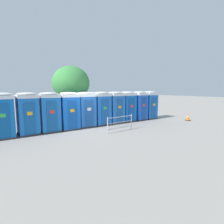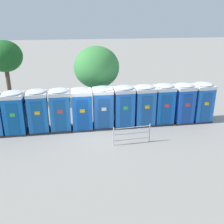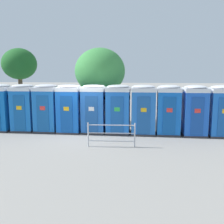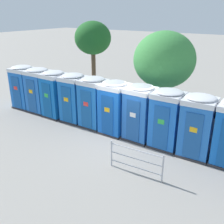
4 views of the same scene
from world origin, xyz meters
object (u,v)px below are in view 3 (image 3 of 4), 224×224
(portapotty_5, at_px, (70,108))
(portapotty_6, at_px, (94,109))
(portapotty_4, at_px, (47,108))
(event_barrier, at_px, (111,134))
(portapotty_9, at_px, (168,110))
(portapotty_11, at_px, (221,111))
(portapotty_10, at_px, (195,110))
(street_tree_1, at_px, (100,72))
(portapotty_3, at_px, (24,108))
(portapotty_7, at_px, (118,109))
(portapotty_2, at_px, (0,107))
(street_tree_0, at_px, (19,64))
(portapotty_8, at_px, (143,110))

(portapotty_5, xyz_separation_m, portapotty_6, (1.28, 0.11, -0.00))
(portapotty_4, relative_size, event_barrier, 1.24)
(portapotty_9, distance_m, portapotty_11, 2.56)
(portapotty_9, height_order, portapotty_10, same)
(portapotty_10, height_order, street_tree_1, street_tree_1)
(portapotty_4, bearing_deg, street_tree_1, 46.44)
(portapotty_4, height_order, street_tree_1, street_tree_1)
(street_tree_1, xyz_separation_m, event_barrier, (1.32, -5.06, -2.63))
(portapotty_3, xyz_separation_m, portapotty_4, (1.28, 0.02, -0.00))
(portapotty_3, distance_m, portapotty_7, 5.11)
(portapotty_6, bearing_deg, portapotty_9, 0.23)
(portapotty_6, bearing_deg, portapotty_5, -175.21)
(portapotty_7, bearing_deg, portapotty_5, -177.75)
(portapotty_4, bearing_deg, portapotty_3, -179.05)
(portapotty_9, distance_m, event_barrier, 3.70)
(portapotty_4, bearing_deg, portapotty_6, 0.95)
(portapotty_2, xyz_separation_m, event_barrier, (6.34, -2.36, -0.72))
(portapotty_2, xyz_separation_m, street_tree_1, (5.02, 2.70, 1.91))
(portapotty_10, distance_m, street_tree_0, 12.80)
(event_barrier, bearing_deg, portapotty_8, 61.81)
(portapotty_2, distance_m, portapotty_8, 7.67)
(portapotty_2, distance_m, event_barrier, 6.80)
(portapotty_11, bearing_deg, portapotty_5, -179.34)
(portapotty_7, bearing_deg, portapotty_3, -179.36)
(street_tree_1, bearing_deg, street_tree_0, 159.03)
(portapotty_7, height_order, portapotty_9, same)
(portapotty_6, height_order, portapotty_11, same)
(portapotty_2, bearing_deg, portapotty_7, 1.32)
(portapotty_3, relative_size, portapotty_4, 1.00)
(portapotty_6, xyz_separation_m, street_tree_0, (-6.41, 4.97, 2.41))
(portapotty_8, distance_m, portapotty_9, 1.28)
(portapotty_2, xyz_separation_m, portapotty_7, (6.39, 0.15, -0.00))
(street_tree_1, bearing_deg, portapotty_11, -21.61)
(portapotty_8, relative_size, street_tree_1, 0.55)
(portapotty_7, xyz_separation_m, street_tree_0, (-7.69, 4.98, 2.41))
(portapotty_4, relative_size, portapotty_5, 1.00)
(portapotty_5, xyz_separation_m, event_barrier, (2.50, -2.40, -0.72))
(portapotty_8, relative_size, portapotty_11, 1.00)
(street_tree_0, bearing_deg, event_barrier, -44.40)
(portapotty_5, relative_size, event_barrier, 1.24)
(portapotty_6, distance_m, street_tree_0, 8.47)
(portapotty_2, height_order, portapotty_8, same)
(portapotty_3, height_order, portapotty_8, same)
(portapotty_3, xyz_separation_m, event_barrier, (5.06, -2.45, -0.72))
(street_tree_0, xyz_separation_m, street_tree_1, (6.32, -2.42, -0.50))
(portapotty_5, relative_size, street_tree_0, 0.52)
(portapotty_4, bearing_deg, portapotty_11, 0.15)
(portapotty_5, height_order, portapotty_11, same)
(portapotty_8, relative_size, portapotty_9, 1.00)
(portapotty_7, distance_m, portapotty_9, 2.56)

